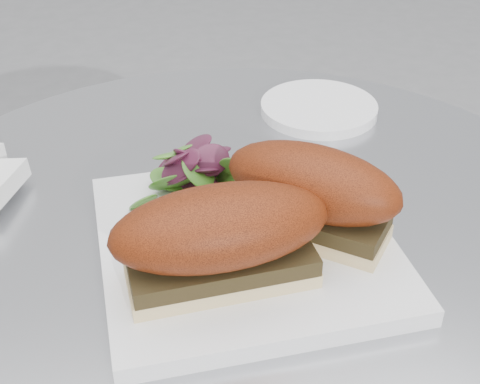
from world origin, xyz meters
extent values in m
cylinder|color=#A4A5AA|center=(0.00, 0.00, 0.72)|extent=(0.70, 0.70, 0.02)
cube|color=white|center=(0.00, -0.04, 0.74)|extent=(0.25, 0.25, 0.02)
cube|color=beige|center=(-0.03, -0.09, 0.75)|extent=(0.15, 0.07, 0.01)
cube|color=black|center=(-0.03, -0.09, 0.77)|extent=(0.14, 0.07, 0.01)
ellipsoid|color=#662109|center=(-0.03, -0.09, 0.80)|extent=(0.17, 0.08, 0.06)
cube|color=beige|center=(0.05, -0.04, 0.75)|extent=(0.13, 0.12, 0.01)
cube|color=black|center=(0.05, -0.04, 0.77)|extent=(0.13, 0.12, 0.01)
ellipsoid|color=#662109|center=(0.05, -0.04, 0.80)|extent=(0.16, 0.14, 0.06)
cylinder|color=white|center=(0.13, 0.20, 0.74)|extent=(0.14, 0.14, 0.01)
camera|label=1|loc=(-0.10, -0.47, 1.09)|focal=50.00mm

